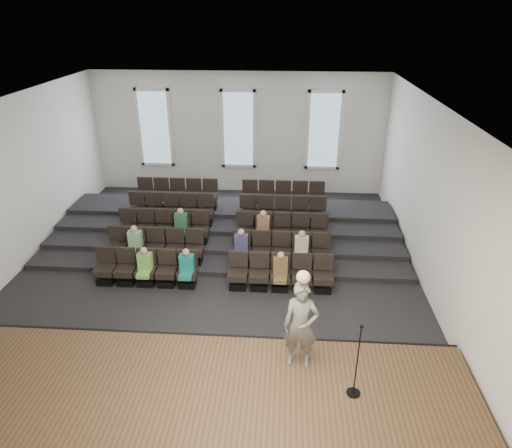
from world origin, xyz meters
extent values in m
plane|color=black|center=(0.00, 0.00, 0.00)|extent=(14.00, 14.00, 0.00)
cube|color=white|center=(0.00, 0.00, 5.01)|extent=(12.00, 14.00, 0.02)
cube|color=silver|center=(0.00, 7.02, 2.50)|extent=(12.00, 0.04, 5.00)
cube|color=silver|center=(0.00, -7.02, 2.50)|extent=(12.00, 0.04, 5.00)
cube|color=silver|center=(-6.02, 0.00, 2.50)|extent=(0.04, 14.00, 5.00)
cube|color=silver|center=(6.02, 0.00, 2.50)|extent=(0.04, 14.00, 5.00)
cube|color=#503A22|center=(0.00, -5.10, 0.25)|extent=(11.80, 3.60, 0.50)
cube|color=black|center=(0.00, -3.33, 0.25)|extent=(11.80, 0.06, 0.52)
cube|color=black|center=(0.00, 2.33, 0.07)|extent=(11.80, 4.80, 0.15)
cube|color=black|center=(0.00, 2.85, 0.15)|extent=(11.80, 3.75, 0.30)
cube|color=black|center=(0.00, 3.38, 0.22)|extent=(11.80, 2.70, 0.45)
cube|color=black|center=(0.00, 3.90, 0.30)|extent=(11.80, 1.65, 0.60)
cube|color=black|center=(-3.13, -0.60, 0.10)|extent=(0.47, 0.43, 0.20)
cube|color=black|center=(-3.13, -0.60, 0.41)|extent=(0.55, 0.50, 0.19)
cube|color=black|center=(-3.13, -0.39, 0.82)|extent=(0.55, 0.08, 0.50)
cube|color=black|center=(-2.53, -0.60, 0.10)|extent=(0.47, 0.43, 0.20)
cube|color=black|center=(-2.53, -0.60, 0.41)|extent=(0.55, 0.50, 0.19)
cube|color=black|center=(-2.53, -0.39, 0.82)|extent=(0.55, 0.08, 0.50)
cube|color=black|center=(-1.93, -0.60, 0.10)|extent=(0.47, 0.43, 0.20)
cube|color=black|center=(-1.93, -0.60, 0.41)|extent=(0.55, 0.50, 0.19)
cube|color=black|center=(-1.93, -0.39, 0.82)|extent=(0.55, 0.08, 0.50)
cube|color=black|center=(-1.33, -0.60, 0.10)|extent=(0.47, 0.43, 0.20)
cube|color=black|center=(-1.33, -0.60, 0.41)|extent=(0.55, 0.50, 0.19)
cube|color=black|center=(-1.33, -0.39, 0.82)|extent=(0.55, 0.08, 0.50)
cube|color=black|center=(-0.73, -0.60, 0.10)|extent=(0.47, 0.43, 0.20)
cube|color=black|center=(-0.73, -0.60, 0.41)|extent=(0.55, 0.50, 0.19)
cube|color=black|center=(-0.73, -0.39, 0.82)|extent=(0.55, 0.08, 0.50)
cube|color=black|center=(0.73, -0.60, 0.10)|extent=(0.47, 0.43, 0.20)
cube|color=black|center=(0.73, -0.60, 0.41)|extent=(0.55, 0.50, 0.19)
cube|color=black|center=(0.73, -0.39, 0.82)|extent=(0.55, 0.08, 0.50)
cube|color=black|center=(1.33, -0.60, 0.10)|extent=(0.47, 0.43, 0.20)
cube|color=black|center=(1.33, -0.60, 0.41)|extent=(0.55, 0.50, 0.19)
cube|color=black|center=(1.33, -0.39, 0.82)|extent=(0.55, 0.08, 0.50)
cube|color=black|center=(1.93, -0.60, 0.10)|extent=(0.47, 0.43, 0.20)
cube|color=black|center=(1.93, -0.60, 0.41)|extent=(0.55, 0.50, 0.19)
cube|color=black|center=(1.93, -0.39, 0.82)|extent=(0.55, 0.08, 0.50)
cube|color=black|center=(2.53, -0.60, 0.10)|extent=(0.47, 0.43, 0.20)
cube|color=black|center=(2.53, -0.60, 0.41)|extent=(0.55, 0.50, 0.19)
cube|color=black|center=(2.53, -0.39, 0.82)|extent=(0.55, 0.08, 0.50)
cube|color=black|center=(3.13, -0.60, 0.10)|extent=(0.47, 0.43, 0.20)
cube|color=black|center=(3.13, -0.60, 0.41)|extent=(0.55, 0.50, 0.19)
cube|color=black|center=(3.13, -0.39, 0.82)|extent=(0.55, 0.08, 0.50)
cube|color=black|center=(-3.13, 0.45, 0.25)|extent=(0.47, 0.43, 0.20)
cube|color=black|center=(-3.13, 0.45, 0.56)|extent=(0.55, 0.50, 0.19)
cube|color=black|center=(-3.13, 0.66, 0.97)|extent=(0.55, 0.08, 0.50)
cube|color=black|center=(-2.53, 0.45, 0.25)|extent=(0.47, 0.43, 0.20)
cube|color=black|center=(-2.53, 0.45, 0.56)|extent=(0.55, 0.50, 0.19)
cube|color=black|center=(-2.53, 0.66, 0.97)|extent=(0.55, 0.08, 0.50)
cube|color=black|center=(-1.93, 0.45, 0.25)|extent=(0.47, 0.43, 0.20)
cube|color=black|center=(-1.93, 0.45, 0.56)|extent=(0.55, 0.50, 0.19)
cube|color=black|center=(-1.93, 0.66, 0.97)|extent=(0.55, 0.08, 0.50)
cube|color=black|center=(-1.33, 0.45, 0.25)|extent=(0.47, 0.43, 0.20)
cube|color=black|center=(-1.33, 0.45, 0.56)|extent=(0.55, 0.50, 0.19)
cube|color=black|center=(-1.33, 0.66, 0.97)|extent=(0.55, 0.08, 0.50)
cube|color=black|center=(-0.73, 0.45, 0.25)|extent=(0.47, 0.43, 0.20)
cube|color=black|center=(-0.73, 0.45, 0.56)|extent=(0.55, 0.50, 0.19)
cube|color=black|center=(-0.73, 0.66, 0.97)|extent=(0.55, 0.08, 0.50)
cube|color=black|center=(0.73, 0.45, 0.25)|extent=(0.47, 0.43, 0.20)
cube|color=black|center=(0.73, 0.45, 0.56)|extent=(0.55, 0.50, 0.19)
cube|color=black|center=(0.73, 0.66, 0.97)|extent=(0.55, 0.08, 0.50)
cube|color=black|center=(1.33, 0.45, 0.25)|extent=(0.47, 0.43, 0.20)
cube|color=black|center=(1.33, 0.45, 0.56)|extent=(0.55, 0.50, 0.19)
cube|color=black|center=(1.33, 0.66, 0.97)|extent=(0.55, 0.08, 0.50)
cube|color=black|center=(1.93, 0.45, 0.25)|extent=(0.47, 0.43, 0.20)
cube|color=black|center=(1.93, 0.45, 0.56)|extent=(0.55, 0.50, 0.19)
cube|color=black|center=(1.93, 0.66, 0.97)|extent=(0.55, 0.08, 0.50)
cube|color=black|center=(2.53, 0.45, 0.25)|extent=(0.47, 0.43, 0.20)
cube|color=black|center=(2.53, 0.45, 0.56)|extent=(0.55, 0.50, 0.19)
cube|color=black|center=(2.53, 0.66, 0.97)|extent=(0.55, 0.08, 0.50)
cube|color=black|center=(3.13, 0.45, 0.25)|extent=(0.47, 0.43, 0.20)
cube|color=black|center=(3.13, 0.45, 0.56)|extent=(0.55, 0.50, 0.19)
cube|color=black|center=(3.13, 0.66, 0.97)|extent=(0.55, 0.08, 0.50)
cube|color=black|center=(-3.13, 1.50, 0.40)|extent=(0.47, 0.42, 0.20)
cube|color=black|center=(-3.13, 1.50, 0.71)|extent=(0.55, 0.50, 0.19)
cube|color=black|center=(-3.13, 1.71, 1.12)|extent=(0.55, 0.08, 0.50)
cube|color=black|center=(-2.53, 1.50, 0.40)|extent=(0.47, 0.42, 0.20)
cube|color=black|center=(-2.53, 1.50, 0.71)|extent=(0.55, 0.50, 0.19)
cube|color=black|center=(-2.53, 1.71, 1.12)|extent=(0.55, 0.08, 0.50)
cube|color=black|center=(-1.93, 1.50, 0.40)|extent=(0.47, 0.42, 0.20)
cube|color=black|center=(-1.93, 1.50, 0.71)|extent=(0.55, 0.50, 0.19)
cube|color=black|center=(-1.93, 1.71, 1.12)|extent=(0.55, 0.08, 0.50)
cube|color=black|center=(-1.33, 1.50, 0.40)|extent=(0.47, 0.42, 0.20)
cube|color=black|center=(-1.33, 1.50, 0.71)|extent=(0.55, 0.50, 0.19)
cube|color=black|center=(-1.33, 1.71, 1.12)|extent=(0.55, 0.08, 0.50)
cube|color=black|center=(-0.73, 1.50, 0.40)|extent=(0.47, 0.42, 0.20)
cube|color=black|center=(-0.73, 1.50, 0.71)|extent=(0.55, 0.50, 0.19)
cube|color=black|center=(-0.73, 1.71, 1.12)|extent=(0.55, 0.08, 0.50)
cube|color=black|center=(0.73, 1.50, 0.40)|extent=(0.47, 0.42, 0.20)
cube|color=black|center=(0.73, 1.50, 0.71)|extent=(0.55, 0.50, 0.19)
cube|color=black|center=(0.73, 1.71, 1.12)|extent=(0.55, 0.08, 0.50)
cube|color=black|center=(1.33, 1.50, 0.40)|extent=(0.47, 0.42, 0.20)
cube|color=black|center=(1.33, 1.50, 0.71)|extent=(0.55, 0.50, 0.19)
cube|color=black|center=(1.33, 1.71, 1.12)|extent=(0.55, 0.08, 0.50)
cube|color=black|center=(1.93, 1.50, 0.40)|extent=(0.47, 0.42, 0.20)
cube|color=black|center=(1.93, 1.50, 0.71)|extent=(0.55, 0.50, 0.19)
cube|color=black|center=(1.93, 1.71, 1.12)|extent=(0.55, 0.08, 0.50)
cube|color=black|center=(2.53, 1.50, 0.40)|extent=(0.47, 0.42, 0.20)
cube|color=black|center=(2.53, 1.50, 0.71)|extent=(0.55, 0.50, 0.19)
cube|color=black|center=(2.53, 1.71, 1.12)|extent=(0.55, 0.08, 0.50)
cube|color=black|center=(3.13, 1.50, 0.40)|extent=(0.47, 0.42, 0.20)
cube|color=black|center=(3.13, 1.50, 0.71)|extent=(0.55, 0.50, 0.19)
cube|color=black|center=(3.13, 1.71, 1.12)|extent=(0.55, 0.08, 0.50)
cube|color=black|center=(-3.13, 2.55, 0.55)|extent=(0.47, 0.42, 0.20)
cube|color=black|center=(-3.13, 2.55, 0.86)|extent=(0.55, 0.50, 0.19)
cube|color=black|center=(-3.13, 2.76, 1.27)|extent=(0.55, 0.08, 0.50)
cube|color=black|center=(-2.53, 2.55, 0.55)|extent=(0.47, 0.42, 0.20)
cube|color=black|center=(-2.53, 2.55, 0.86)|extent=(0.55, 0.50, 0.19)
cube|color=black|center=(-2.53, 2.76, 1.27)|extent=(0.55, 0.08, 0.50)
cube|color=black|center=(-1.93, 2.55, 0.55)|extent=(0.47, 0.42, 0.20)
cube|color=black|center=(-1.93, 2.55, 0.86)|extent=(0.55, 0.50, 0.19)
cube|color=black|center=(-1.93, 2.76, 1.27)|extent=(0.55, 0.08, 0.50)
cube|color=black|center=(-1.33, 2.55, 0.55)|extent=(0.47, 0.42, 0.20)
cube|color=black|center=(-1.33, 2.55, 0.86)|extent=(0.55, 0.50, 0.19)
cube|color=black|center=(-1.33, 2.76, 1.27)|extent=(0.55, 0.08, 0.50)
cube|color=black|center=(-0.73, 2.55, 0.55)|extent=(0.47, 0.42, 0.20)
cube|color=black|center=(-0.73, 2.55, 0.86)|extent=(0.55, 0.50, 0.19)
cube|color=black|center=(-0.73, 2.76, 1.27)|extent=(0.55, 0.08, 0.50)
cube|color=black|center=(0.73, 2.55, 0.55)|extent=(0.47, 0.42, 0.20)
cube|color=black|center=(0.73, 2.55, 0.86)|extent=(0.55, 0.50, 0.19)
cube|color=black|center=(0.73, 2.76, 1.27)|extent=(0.55, 0.08, 0.50)
cube|color=black|center=(1.33, 2.55, 0.55)|extent=(0.47, 0.42, 0.20)
cube|color=black|center=(1.33, 2.55, 0.86)|extent=(0.55, 0.50, 0.19)
cube|color=black|center=(1.33, 2.76, 1.27)|extent=(0.55, 0.08, 0.50)
cube|color=black|center=(1.93, 2.55, 0.55)|extent=(0.47, 0.42, 0.20)
cube|color=black|center=(1.93, 2.55, 0.86)|extent=(0.55, 0.50, 0.19)
cube|color=black|center=(1.93, 2.76, 1.27)|extent=(0.55, 0.08, 0.50)
cube|color=black|center=(2.53, 2.55, 0.55)|extent=(0.47, 0.42, 0.20)
cube|color=black|center=(2.53, 2.55, 0.86)|extent=(0.55, 0.50, 0.19)
cube|color=black|center=(2.53, 2.76, 1.27)|extent=(0.55, 0.08, 0.50)
cube|color=black|center=(3.13, 2.55, 0.55)|extent=(0.47, 0.42, 0.20)
cube|color=black|center=(3.13, 2.55, 0.86)|extent=(0.55, 0.50, 0.19)
cube|color=black|center=(3.13, 2.76, 1.27)|extent=(0.55, 0.08, 0.50)
cube|color=black|center=(-3.13, 3.60, 0.70)|extent=(0.47, 0.42, 0.20)
cube|color=black|center=(-3.13, 3.60, 1.01)|extent=(0.55, 0.50, 0.19)
cube|color=black|center=(-3.13, 3.81, 1.42)|extent=(0.55, 0.08, 0.50)
cube|color=black|center=(-2.53, 3.60, 0.70)|extent=(0.47, 0.42, 0.20)
cube|color=black|center=(-2.53, 3.60, 1.01)|extent=(0.55, 0.50, 0.19)
cube|color=black|center=(-2.53, 3.81, 1.42)|extent=(0.55, 0.08, 0.50)
cube|color=black|center=(-1.93, 3.60, 0.70)|extent=(0.47, 0.42, 0.20)
cube|color=black|center=(-1.93, 3.60, 1.01)|extent=(0.55, 0.50, 0.19)
cube|color=black|center=(-1.93, 3.81, 1.42)|extent=(0.55, 0.08, 0.50)
cube|color=black|center=(-1.33, 3.60, 0.70)|extent=(0.47, 0.42, 0.20)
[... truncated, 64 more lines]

